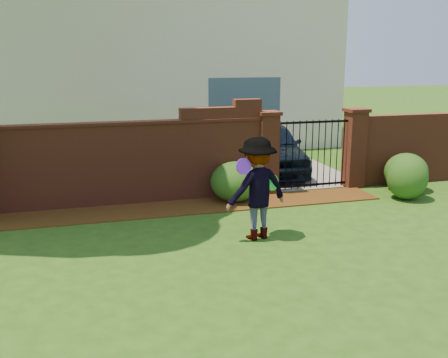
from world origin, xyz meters
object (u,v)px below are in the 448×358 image
object	(u,v)px
car	(270,148)
frisbee_green	(272,182)
man	(258,189)
frisbee_purple	(244,166)

from	to	relation	value
car	frisbee_green	distance (m)	5.05
man	car	bearing A→B (deg)	-126.42
man	frisbee_purple	world-z (taller)	man
car	frisbee_green	xyz separation A→B (m)	(-1.76, -4.72, 0.30)
man	frisbee_green	world-z (taller)	man
car	frisbee_green	world-z (taller)	car
man	frisbee_green	distance (m)	0.28
car	man	bearing A→B (deg)	-105.11
man	frisbee_green	bearing A→B (deg)	167.76
frisbee_purple	frisbee_green	distance (m)	0.67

